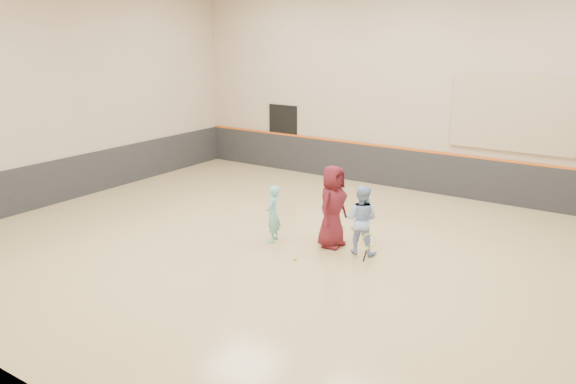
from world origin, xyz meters
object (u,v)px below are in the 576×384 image
Objects in this scene: girl at (273,214)px; young_man at (333,206)px; instructor at (361,220)px; spare_racket at (338,227)px.

girl is 1.36m from young_man.
instructor reaches higher than girl.
girl is 0.71× the size of young_man.
instructor is at bearing 87.17° from girl.
instructor reaches higher than spare_racket.
instructor is 0.72m from young_man.
instructor is at bearing -89.89° from young_man.
spare_racket is (-1.16, 1.14, -0.73)m from instructor.
young_man is (1.25, 0.48, 0.27)m from girl.
young_man reaches higher than spare_racket.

